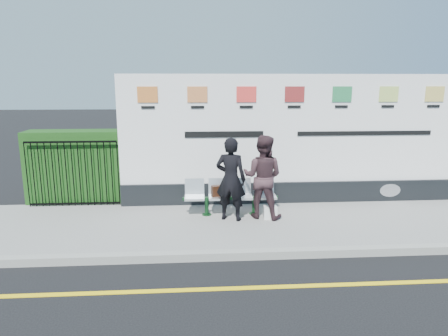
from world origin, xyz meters
name	(u,v)px	position (x,y,z in m)	size (l,w,h in m)	color
ground	(316,286)	(0.00, 0.00, 0.00)	(80.00, 80.00, 0.00)	black
pavement	(281,223)	(0.00, 2.50, 0.06)	(14.00, 3.00, 0.12)	gray
kerb	(299,253)	(0.00, 1.00, 0.07)	(14.00, 0.18, 0.14)	gray
yellow_line	(316,286)	(0.00, 0.00, 0.00)	(14.00, 0.10, 0.01)	yellow
billboard	(292,148)	(0.50, 3.85, 1.42)	(8.00, 0.30, 3.00)	black
hedge	(78,166)	(-4.58, 4.30, 0.97)	(2.35, 0.70, 1.70)	#194314
railing	(73,173)	(-4.58, 3.85, 0.89)	(2.05, 0.06, 1.54)	black
bench	(230,205)	(-1.02, 2.97, 0.33)	(1.97, 0.52, 0.42)	silver
woman_left	(231,179)	(-1.04, 2.65, 0.99)	(0.63, 0.42, 1.74)	black
woman_right	(263,177)	(-0.36, 2.78, 1.00)	(0.85, 0.67, 1.76)	#3C272C
handbag_brown	(219,191)	(-1.28, 2.97, 0.66)	(0.29, 0.13, 0.23)	black
carrier_bag_white	(270,212)	(-0.21, 2.63, 0.26)	(0.28, 0.17, 0.28)	silver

